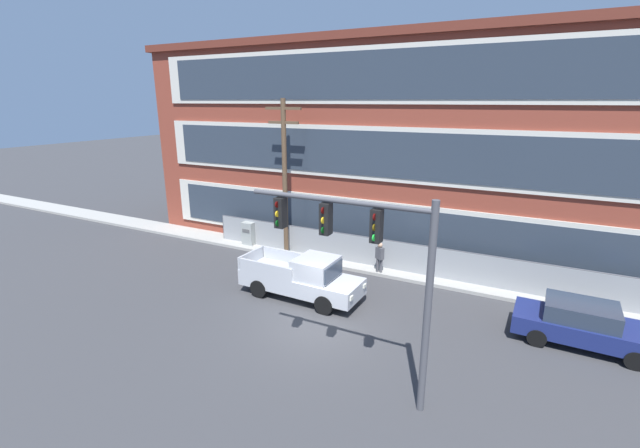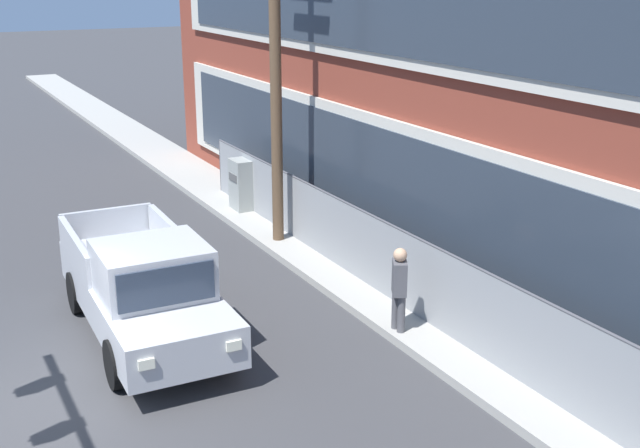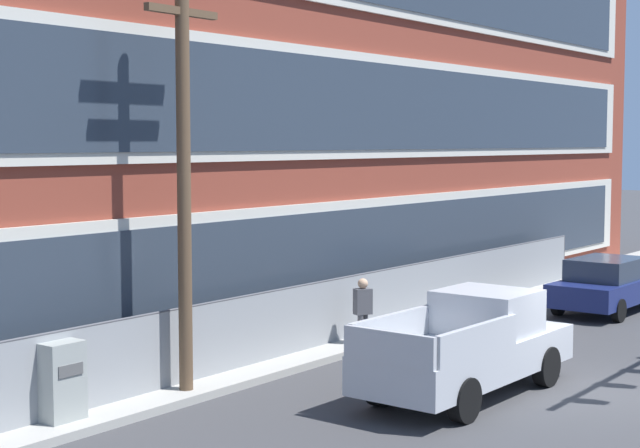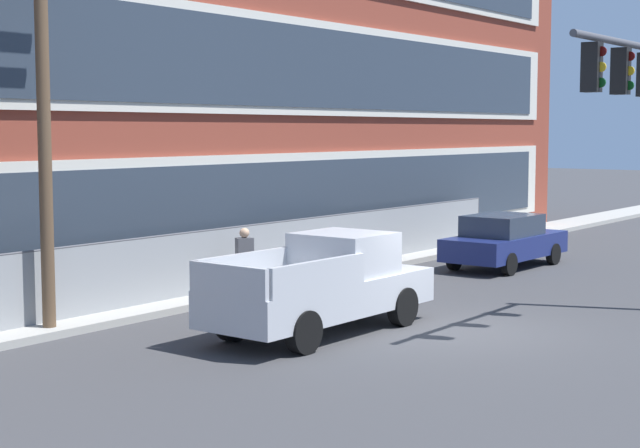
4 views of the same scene
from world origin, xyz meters
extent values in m
plane|color=#38383A|center=(0.00, 0.00, 0.00)|extent=(160.00, 160.00, 0.00)
cube|color=#9E9B93|center=(0.00, 6.70, 0.08)|extent=(80.00, 1.73, 0.16)
cube|color=brown|center=(2.85, 12.00, 5.58)|extent=(36.78, 8.87, 11.15)
cube|color=beige|center=(2.85, 7.50, 2.04)|extent=(33.84, 0.10, 2.68)
cube|color=#2D3844|center=(2.85, 7.44, 2.04)|extent=(32.37, 0.06, 2.23)
cube|color=beige|center=(2.85, 7.50, 5.76)|extent=(33.84, 0.10, 2.68)
cube|color=#2D3844|center=(2.85, 7.44, 5.76)|extent=(32.37, 0.06, 2.23)
cube|color=gray|center=(1.72, 6.71, 0.82)|extent=(23.45, 0.04, 1.63)
cylinder|color=#4C4C51|center=(13.44, 6.71, 0.82)|extent=(0.06, 0.06, 1.63)
cylinder|color=#4C4C51|center=(1.72, 6.71, 1.63)|extent=(23.45, 0.05, 0.05)
cube|color=#B2B5BA|center=(-1.92, 2.12, 0.75)|extent=(5.44, 2.02, 0.70)
cube|color=#B2B5BA|center=(-1.16, 2.10, 1.52)|extent=(1.66, 1.79, 0.85)
cube|color=#283342|center=(-0.33, 2.09, 1.52)|extent=(0.09, 1.56, 0.63)
cube|color=#B2B5BA|center=(-3.11, 3.04, 1.38)|extent=(2.70, 0.18, 0.56)
cube|color=#B2B5BA|center=(-3.15, 1.25, 1.38)|extent=(2.70, 0.18, 0.56)
cube|color=#B2B5BA|center=(-4.58, 2.18, 1.38)|extent=(0.14, 1.83, 0.56)
cylinder|color=black|center=(-0.28, 2.96, 0.40)|extent=(0.81, 0.28, 0.80)
cylinder|color=black|center=(-0.32, 1.21, 0.40)|extent=(0.81, 0.28, 0.80)
cylinder|color=black|center=(-3.52, 3.03, 0.40)|extent=(0.81, 0.28, 0.80)
cylinder|color=black|center=(-3.56, 1.28, 0.40)|extent=(0.81, 0.28, 0.80)
cube|color=white|center=(0.81, 2.73, 0.85)|extent=(0.07, 0.24, 0.16)
cube|color=white|center=(0.78, 1.40, 0.85)|extent=(0.07, 0.24, 0.16)
cube|color=navy|center=(8.80, 3.39, 0.64)|extent=(4.62, 1.97, 0.64)
cube|color=#283342|center=(8.62, 3.39, 1.26)|extent=(2.33, 1.69, 0.60)
cylinder|color=black|center=(10.24, 4.22, 0.32)|extent=(0.64, 0.21, 0.64)
cylinder|color=black|center=(7.41, 4.29, 0.32)|extent=(0.64, 0.21, 0.64)
cylinder|color=black|center=(7.36, 2.55, 0.32)|extent=(0.64, 0.21, 0.64)
cylinder|color=brown|center=(-5.26, 6.30, 4.21)|extent=(0.26, 0.26, 8.43)
cube|color=brown|center=(-5.26, 6.30, 7.23)|extent=(1.76, 0.14, 0.14)
cube|color=#939993|center=(-7.98, 6.52, 0.75)|extent=(0.71, 0.48, 1.50)
cube|color=#515151|center=(-7.98, 6.27, 1.05)|extent=(0.50, 0.02, 0.20)
cylinder|color=#4C4C51|center=(0.18, 6.04, 0.42)|extent=(0.14, 0.14, 0.85)
cylinder|color=#4C4C51|center=(0.36, 6.04, 0.42)|extent=(0.14, 0.14, 0.85)
cube|color=#4C4C51|center=(0.27, 6.04, 1.15)|extent=(0.47, 0.40, 0.60)
sphere|color=tan|center=(0.27, 6.04, 1.57)|extent=(0.24, 0.24, 0.24)
camera|label=1|loc=(6.73, -12.73, 8.32)|focal=24.00mm
camera|label=2|loc=(11.06, -1.23, 6.25)|focal=45.00mm
camera|label=3|loc=(-18.30, -6.70, 4.83)|focal=55.00mm
camera|label=4|loc=(-17.25, -9.33, 4.02)|focal=55.00mm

